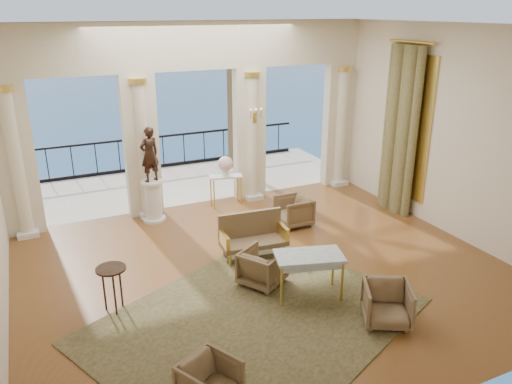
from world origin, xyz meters
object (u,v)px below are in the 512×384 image
pedestal (153,202)px  side_table (111,274)px  armchair_a (210,381)px  console_table (226,181)px  statue (149,154)px  game_table (309,259)px  armchair_b (387,302)px  settee (252,235)px  armchair_c (294,210)px  armchair_d (263,266)px

pedestal → side_table: size_ratio=1.24×
armchair_a → console_table: bearing=38.9°
armchair_a → statue: statue is taller
side_table → armchair_a: bearing=-74.4°
side_table → game_table: bearing=-16.8°
pedestal → console_table: bearing=6.7°
armchair_a → armchair_b: (3.16, 0.45, 0.04)m
statue → game_table: bearing=91.7°
game_table → pedestal: size_ratio=1.30×
settee → console_table: settee is taller
armchair_a → console_table: 6.89m
armchair_a → settee: 4.15m
console_table → side_table: bearing=-119.4°
armchair_c → settee: (-1.49, -0.96, 0.06)m
armchair_d → armchair_a: bearing=109.5°
console_table → statue: bearing=-159.5°
game_table → console_table: bearing=102.5°
armchair_d → game_table: 0.95m
console_table → armchair_d: bearing=-88.3°
settee → pedestal: 2.94m
settee → armchair_c: bearing=38.0°
armchair_c → statue: (-2.90, 1.62, 1.26)m
armchair_d → console_table: (0.85, 3.95, 0.28)m
settee → pedestal: pedestal is taller
side_table → statue: bearing=66.1°
armchair_a → game_table: 2.98m
armchair_a → armchair_b: 3.19m
armchair_b → console_table: bearing=122.7°
game_table → pedestal: 4.71m
armchair_d → statue: bearing=-15.9°
armchair_b → game_table: (-0.73, 1.23, 0.34)m
statue → armchair_d: bearing=87.6°
armchair_a → statue: 6.28m
settee → statue: (-1.40, 2.58, 1.19)m
armchair_d → side_table: side_table is taller
settee → pedestal: bearing=123.7°
armchair_a → pedestal: 6.15m
game_table → pedestal: bearing=126.6°
settee → console_table: bearing=84.4°
game_table → console_table: game_table is taller
game_table → statue: 4.80m
statue → console_table: bearing=168.1°
armchair_b → armchair_c: 4.06m
armchair_a → armchair_d: size_ratio=0.91×
armchair_b → settee: 3.21m
statue → armchair_b: bearing=94.1°
armchair_c → statue: size_ratio=0.59×
armchair_c → statue: bearing=-118.6°
armchair_a → side_table: (-0.74, 2.64, 0.35)m
armchair_c → armchair_d: (-1.81, -2.10, -0.01)m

